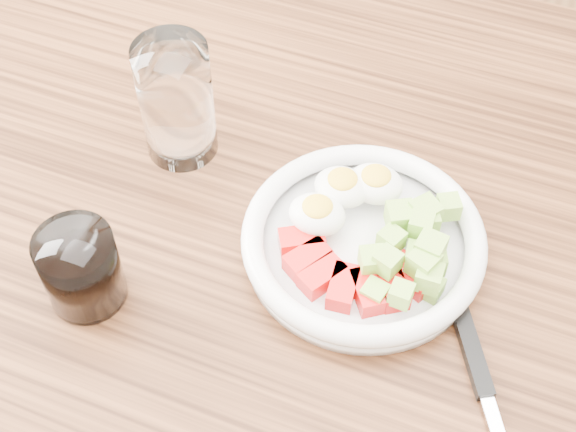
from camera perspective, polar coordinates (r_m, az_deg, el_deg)
The scene contains 5 objects.
dining_table at distance 0.83m, azimuth 0.39°, elevation -6.26°, with size 1.50×0.90×0.77m.
bowl at distance 0.73m, azimuth 5.42°, elevation -1.61°, with size 0.22×0.22×0.06m.
fork at distance 0.69m, azimuth 13.38°, elevation -10.71°, with size 0.13×0.20×0.01m.
water_glass at distance 0.78m, azimuth -7.94°, elevation 8.09°, with size 0.07×0.07×0.13m, color white.
coffee_glass at distance 0.71m, azimuth -14.50°, elevation -3.68°, with size 0.07×0.07×0.08m.
Camera 1 is at (0.15, -0.40, 1.37)m, focal length 50.00 mm.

